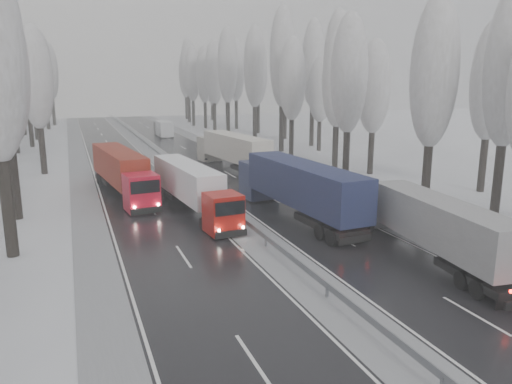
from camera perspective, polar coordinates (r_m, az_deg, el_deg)
ground at (r=21.74m, az=13.33°, el=-15.78°), size 260.00×260.00×0.00m
carriageway_right at (r=49.57m, az=-0.90°, el=0.81°), size 7.50×200.00×0.03m
carriageway_left at (r=47.17m, az=-13.00°, el=-0.14°), size 7.50×200.00×0.03m
median_slush at (r=48.10m, az=-6.80°, el=0.35°), size 3.00×200.00×0.04m
shoulder_right at (r=51.40m, az=4.31°, el=1.21°), size 2.40×200.00×0.04m
shoulder_left at (r=46.83m, az=-19.00°, el=-0.60°), size 2.40×200.00×0.04m
median_guardrail at (r=47.96m, az=-6.81°, el=1.02°), size 0.12×200.00×0.76m
tree_15 at (r=41.53m, az=27.02°, el=12.48°), size 3.60×3.60×17.13m
tree_16 at (r=40.77m, az=19.70°, el=12.59°), size 3.60×3.60×16.53m
tree_17 at (r=50.24m, az=25.28°, el=11.29°), size 3.60×3.60×15.54m
tree_18 at (r=49.77m, az=10.62°, el=13.03°), size 3.60×3.60×16.58m
tree_19 at (r=56.10m, az=13.35°, el=11.54°), size 3.60×3.60×14.57m
tree_20 at (r=58.50m, az=9.33°, el=12.46°), size 3.60×3.60×15.71m
tree_21 at (r=63.10m, az=9.35°, el=14.15°), size 3.60×3.60×18.62m
tree_22 at (r=67.40m, az=4.17°, el=12.68°), size 3.60×3.60×15.86m
tree_23 at (r=73.78m, az=7.36°, el=11.47°), size 3.60×3.60×13.55m
tree_24 at (r=72.76m, az=3.02°, el=15.02°), size 3.60×3.60×20.49m
tree_25 at (r=79.30m, az=6.56°, el=14.29°), size 3.60×3.60×19.44m
tree_26 at (r=82.12m, az=-0.15°, el=14.02°), size 3.60×3.60×18.78m
tree_27 at (r=88.50m, az=3.39°, el=13.42°), size 3.60×3.60×17.62m
tree_28 at (r=91.84m, az=-3.28°, el=14.19°), size 3.60×3.60×19.62m
tree_29 at (r=98.01m, az=0.24°, el=13.56°), size 3.60×3.60×18.11m
tree_30 at (r=101.23m, az=-4.84°, el=13.40°), size 3.60×3.60×17.86m
tree_31 at (r=106.79m, az=-2.30°, el=13.64°), size 3.60×3.60×18.58m
tree_32 at (r=108.48m, az=-5.91°, el=13.15°), size 3.60×3.60×17.33m
tree_33 at (r=113.17m, az=-4.84°, el=12.18°), size 3.60×3.60×14.33m
tree_34 at (r=115.16m, az=-7.28°, el=13.18°), size 3.60×3.60×17.63m
tree_35 at (r=121.46m, az=-3.39°, el=13.42°), size 3.60×3.60×18.25m
tree_36 at (r=125.07m, az=-7.78°, el=13.88°), size 3.60×3.60×20.23m
tree_37 at (r=130.63m, az=-5.09°, el=12.81°), size 3.60×3.60×16.37m
tree_38 at (r=135.72m, az=-8.07°, el=13.17°), size 3.60×3.60×17.97m
tree_39 at (r=140.25m, az=-7.27°, el=12.71°), size 3.60×3.60×16.19m
tree_58 at (r=40.47m, az=-27.04°, el=12.59°), size 3.60×3.60×17.21m
tree_62 at (r=59.49m, az=-23.87°, el=11.77°), size 3.60×3.60×16.04m
tree_64 at (r=68.78m, az=-27.11°, el=11.12°), size 3.60×3.60×15.42m
tree_66 at (r=78.36m, az=-26.28°, el=11.14°), size 3.60×3.60×15.23m
tree_67 at (r=82.48m, az=-27.08°, el=11.91°), size 3.60×3.60×17.09m
tree_68 at (r=84.98m, az=-24.84°, el=11.92°), size 3.60×3.60×16.65m
tree_70 at (r=95.03m, az=-24.29°, el=12.10°), size 3.60×3.60×17.09m
tree_71 at (r=99.42m, az=-27.04°, el=12.75°), size 3.60×3.60×19.61m
tree_72 at (r=104.52m, az=-25.38°, el=11.26°), size 3.60×3.60×15.11m
tree_73 at (r=108.76m, az=-26.83°, el=11.85°), size 3.60×3.60×17.22m
tree_74 at (r=115.11m, az=-23.15°, el=12.94°), size 3.60×3.60×19.68m
tree_76 at (r=124.45m, az=-22.48°, el=12.57°), size 3.60×3.60×18.55m
tree_77 at (r=128.70m, az=-24.87°, el=11.14°), size 3.60×3.60×14.32m
tree_78 at (r=131.18m, az=-23.99°, el=12.68°), size 3.60×3.60×19.55m
tree_79 at (r=135.32m, az=-25.04°, el=11.89°), size 3.60×3.60×17.07m
truck_grey_tarp at (r=30.80m, az=19.06°, el=-3.23°), size 3.75×14.53×3.69m
truck_blue_box at (r=37.44m, az=4.60°, el=0.76°), size 3.79×16.93×4.31m
truck_cream_box at (r=58.06m, az=-2.79°, el=4.93°), size 4.47×16.12×4.10m
box_truck_distant at (r=94.10m, az=-10.54°, el=7.15°), size 2.39×7.70×2.87m
truck_red_white at (r=39.59m, az=-7.41°, el=0.79°), size 3.51×14.40×3.66m
truck_red_red at (r=46.39m, az=-15.08°, el=2.45°), size 4.22×15.67×3.99m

